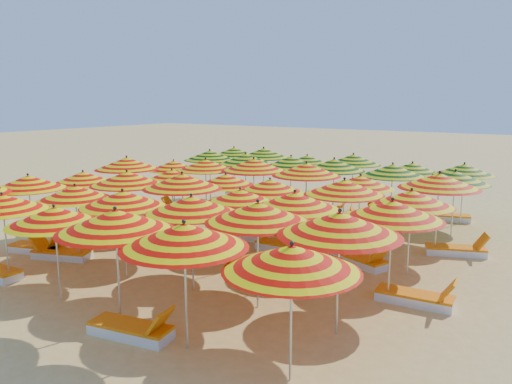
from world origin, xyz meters
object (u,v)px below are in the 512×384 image
umbrella_28 (360,182)px  lounger_15 (445,217)px  umbrella_22 (344,187)px  umbrella_33 (334,165)px  lounger_6 (167,223)px  umbrella_29 (439,181)px  umbrella_9 (191,205)px  lounger_9 (360,260)px  umbrella_4 (184,236)px  umbrella_18 (127,163)px  umbrella_2 (54,216)px  umbrella_5 (292,258)px  lounger_3 (60,253)px  umbrella_40 (412,168)px  umbrella_27 (306,170)px  lounger_11 (457,250)px  umbrella_34 (393,170)px  umbrella_6 (28,182)px  umbrella_36 (234,152)px  umbrella_3 (116,221)px  lounger_10 (183,210)px  lounger_13 (373,223)px  umbrella_1 (2,203)px  umbrella_17 (392,210)px  umbrella_41 (464,170)px  umbrella_12 (83,178)px  umbrella_13 (127,178)px  lounger_12 (322,215)px  umbrella_37 (264,153)px  umbrella_39 (353,160)px  umbrella_26 (254,165)px  umbrella_15 (240,197)px  umbrella_32 (291,162)px  lounger_1 (133,329)px  lounger_5 (417,298)px  umbrella_19 (172,176)px  umbrella_35 (455,177)px  umbrella_25 (206,165)px  umbrella_38 (307,160)px  umbrella_24 (174,166)px  umbrella_20 (226,180)px

umbrella_28 → lounger_15: 5.30m
umbrella_22 → umbrella_33: 4.70m
lounger_6 → umbrella_29: bearing=6.7°
umbrella_9 → lounger_9: 5.18m
umbrella_4 → umbrella_18: (-8.48, 6.32, 0.04)m
umbrella_2 → umbrella_5: umbrella_5 is taller
umbrella_2 → lounger_3: bearing=144.6°
umbrella_40 → umbrella_27: bearing=-119.5°
lounger_6 → lounger_11: bearing=7.1°
umbrella_34 → lounger_11: umbrella_34 is taller
umbrella_6 → umbrella_36: bearing=89.1°
umbrella_3 → umbrella_29: bearing=64.2°
lounger_10 → lounger_6: bearing=98.0°
umbrella_9 → lounger_13: size_ratio=1.42×
umbrella_40 → umbrella_18: bearing=-143.4°
umbrella_1 → lounger_15: (7.81, 12.88, -1.88)m
umbrella_17 → lounger_3: umbrella_17 is taller
umbrella_9 → umbrella_41: umbrella_9 is taller
umbrella_9 → umbrella_12: (-6.38, 1.81, -0.13)m
lounger_3 → lounger_11: bearing=-165.5°
umbrella_13 → lounger_12: 7.77m
umbrella_28 → umbrella_29: (2.38, 0.18, 0.22)m
umbrella_9 → lounger_11: bearing=53.2°
umbrella_37 → lounger_6: bearing=-92.5°
umbrella_27 → umbrella_39: 4.28m
umbrella_26 → umbrella_36: bearing=133.2°
umbrella_9 → umbrella_15: size_ratio=0.92×
umbrella_28 → lounger_6: size_ratio=1.36×
umbrella_12 → umbrella_32: 7.88m
lounger_1 → lounger_3: size_ratio=0.99×
umbrella_26 → lounger_5: (7.15, -4.02, -2.09)m
umbrella_19 → umbrella_27: size_ratio=0.87×
umbrella_19 → lounger_1: 8.29m
umbrella_35 → lounger_9: size_ratio=1.60×
umbrella_26 → lounger_5: umbrella_26 is taller
umbrella_27 → lounger_5: umbrella_27 is taller
umbrella_2 → umbrella_25: bearing=105.6°
umbrella_39 → lounger_12: 2.94m
umbrella_13 → lounger_3: (-0.65, -2.09, -2.00)m
umbrella_38 → lounger_5: bearing=-48.8°
umbrella_5 → umbrella_38: umbrella_5 is taller
umbrella_18 → umbrella_32: size_ratio=1.08×
umbrella_13 → lounger_11: (8.96, 4.69, -2.00)m
umbrella_4 → lounger_13: size_ratio=1.42×
umbrella_24 → umbrella_38: bearing=46.4°
umbrella_1 → umbrella_22: (6.48, 6.25, 0.11)m
umbrella_39 → lounger_15: (3.75, 0.20, -1.98)m
umbrella_20 → lounger_15: umbrella_20 is taller
umbrella_22 → umbrella_35: (2.11, 4.07, -0.07)m
umbrella_33 → umbrella_37: size_ratio=1.14×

